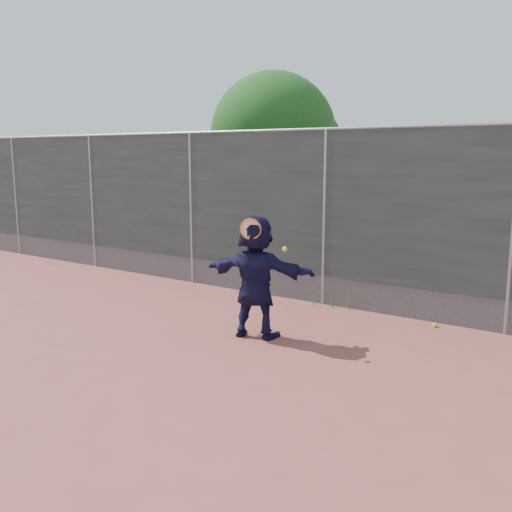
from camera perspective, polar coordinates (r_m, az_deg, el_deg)
The scene contains 7 objects.
ground at distance 7.33m, azimuth -6.56°, elevation -10.56°, with size 80.00×80.00×0.00m, color #9E4C42.
player at distance 8.07m, azimuth 0.00°, elevation -2.05°, with size 1.63×0.52×1.76m, color #131233.
ball_ground at distance 9.11m, azimuth 17.46°, elevation -6.60°, with size 0.07×0.07×0.07m, color yellow.
fence at distance 9.81m, azimuth 6.86°, elevation 4.21°, with size 20.00×0.06×3.03m.
swing_action at distance 7.75m, azimuth -0.21°, elevation 2.37°, with size 0.68×0.17×0.51m.
tree_left at distance 13.84m, azimuth 2.39°, elevation 11.61°, with size 3.15×3.00×4.53m.
weed_clump at distance 9.83m, azimuth 7.89°, elevation -4.39°, with size 0.68×0.07×0.30m.
Camera 1 is at (4.55, -5.13, 2.58)m, focal length 40.00 mm.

